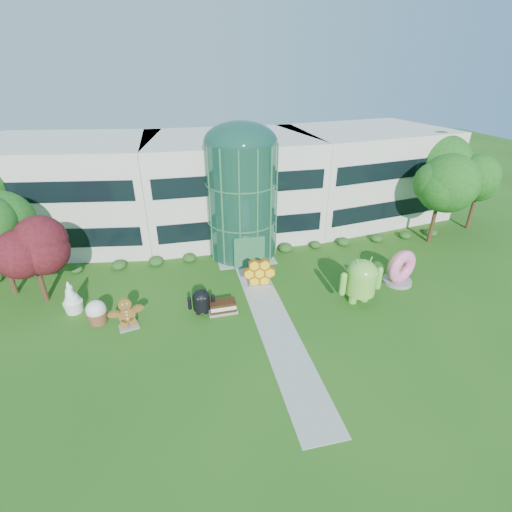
{
  "coord_description": "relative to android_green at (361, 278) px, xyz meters",
  "views": [
    {
      "loc": [
        -5.62,
        -17.93,
        15.42
      ],
      "look_at": [
        -0.11,
        6.0,
        2.6
      ],
      "focal_mm": 26.0,
      "sensor_mm": 36.0,
      "label": 1
    }
  ],
  "objects": [
    {
      "name": "ground",
      "position": [
        -6.68,
        -2.26,
        -1.95
      ],
      "size": [
        140.0,
        140.0,
        0.0
      ],
      "primitive_type": "plane",
      "color": "#215114",
      "rests_on": "ground"
    },
    {
      "name": "building",
      "position": [
        -6.68,
        15.74,
        2.7
      ],
      "size": [
        46.0,
        15.0,
        9.3
      ],
      "primitive_type": null,
      "color": "beige",
      "rests_on": "ground"
    },
    {
      "name": "atrium",
      "position": [
        -6.68,
        9.74,
        2.95
      ],
      "size": [
        6.0,
        6.0,
        9.8
      ],
      "primitive_type": "cylinder",
      "color": "#194738",
      "rests_on": "ground"
    },
    {
      "name": "walkway",
      "position": [
        -6.68,
        -0.26,
        -1.93
      ],
      "size": [
        2.4,
        20.0,
        0.04
      ],
      "primitive_type": "cube",
      "color": "#9E9E93",
      "rests_on": "ground"
    },
    {
      "name": "tree_red",
      "position": [
        -22.18,
        5.24,
        1.05
      ],
      "size": [
        4.0,
        4.0,
        6.0
      ],
      "primitive_type": null,
      "color": "#3F0C14",
      "rests_on": "ground"
    },
    {
      "name": "trees_backdrop",
      "position": [
        -6.68,
        10.74,
        2.25
      ],
      "size": [
        52.0,
        8.0,
        8.4
      ],
      "primitive_type": null,
      "color": "#184E13",
      "rests_on": "ground"
    },
    {
      "name": "android_green",
      "position": [
        0.0,
        0.0,
        0.0
      ],
      "size": [
        3.58,
        2.5,
        3.9
      ],
      "primitive_type": null,
      "rotation": [
        0.0,
        0.0,
        0.06
      ],
      "color": "#70C23E",
      "rests_on": "ground"
    },
    {
      "name": "android_black",
      "position": [
        -11.23,
        1.06,
        -0.86
      ],
      "size": [
        1.95,
        1.33,
        2.19
      ],
      "primitive_type": null,
      "rotation": [
        0.0,
        0.0,
        -0.02
      ],
      "color": "black",
      "rests_on": "ground"
    },
    {
      "name": "donut",
      "position": [
        4.2,
        1.67,
        -0.52
      ],
      "size": [
        3.03,
        2.12,
        2.87
      ],
      "primitive_type": null,
      "rotation": [
        0.0,
        0.0,
        0.32
      ],
      "color": "pink",
      "rests_on": "ground"
    },
    {
      "name": "gingerbread",
      "position": [
        -16.08,
        0.59,
        -0.8
      ],
      "size": [
        2.63,
        1.48,
        2.29
      ],
      "primitive_type": null,
      "rotation": [
        0.0,
        0.0,
        0.22
      ],
      "color": "brown",
      "rests_on": "ground"
    },
    {
      "name": "ice_cream_sandwich",
      "position": [
        -9.81,
        0.88,
        -1.51
      ],
      "size": [
        2.0,
        1.03,
        0.88
      ],
      "primitive_type": null,
      "rotation": [
        0.0,
        0.0,
        0.02
      ],
      "color": "black",
      "rests_on": "ground"
    },
    {
      "name": "honeycomb",
      "position": [
        -6.52,
        3.75,
        -0.92
      ],
      "size": [
        2.69,
        1.19,
        2.05
      ],
      "primitive_type": null,
      "rotation": [
        0.0,
        0.0,
        -0.1
      ],
      "color": "yellow",
      "rests_on": "ground"
    },
    {
      "name": "froyo",
      "position": [
        -19.89,
        3.3,
        -0.75
      ],
      "size": [
        1.8,
        1.8,
        2.39
      ],
      "primitive_type": null,
      "rotation": [
        0.0,
        0.0,
        -0.36
      ],
      "color": "white",
      "rests_on": "ground"
    },
    {
      "name": "cupcake",
      "position": [
        -18.08,
        1.61,
        -1.11
      ],
      "size": [
        1.5,
        1.5,
        1.68
      ],
      "primitive_type": null,
      "rotation": [
        0.0,
        0.0,
        0.08
      ],
      "color": "white",
      "rests_on": "ground"
    }
  ]
}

